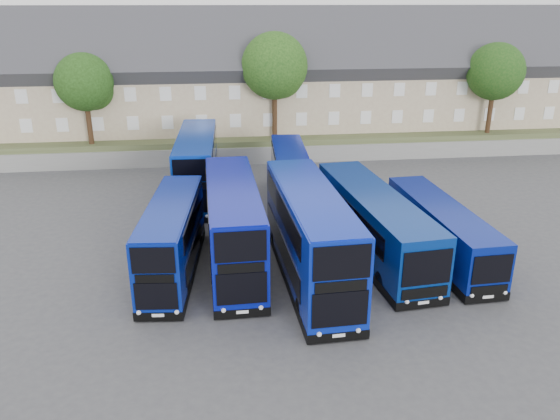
{
  "coord_description": "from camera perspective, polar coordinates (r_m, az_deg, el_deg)",
  "views": [
    {
      "loc": [
        -3.23,
        -22.69,
        13.63
      ],
      "look_at": [
        0.25,
        6.71,
        2.2
      ],
      "focal_mm": 35.0,
      "sensor_mm": 36.0,
      "label": 1
    }
  ],
  "objects": [
    {
      "name": "tree_far",
      "position": [
        63.42,
        23.69,
        14.07
      ],
      "size": [
        5.44,
        5.44,
        8.67
      ],
      "color": "#382314",
      "rests_on": "earth_bank"
    },
    {
      "name": "dd_front_mid",
      "position": [
        29.44,
        -4.9,
        -1.76
      ],
      "size": [
        2.89,
        11.48,
        4.54
      ],
      "rotation": [
        0.0,
        0.0,
        0.02
      ],
      "color": "#081398",
      "rests_on": "ground"
    },
    {
      "name": "dd_front_right",
      "position": [
        27.84,
        3.13,
        -2.87
      ],
      "size": [
        3.27,
        12.03,
        4.74
      ],
      "rotation": [
        0.0,
        0.0,
        0.05
      ],
      "color": "#0920A7",
      "rests_on": "ground"
    },
    {
      "name": "terrace_row",
      "position": [
        53.96,
        3.24,
        13.59
      ],
      "size": [
        66.0,
        10.4,
        11.2
      ],
      "color": "tan",
      "rests_on": "earth_bank"
    },
    {
      "name": "dd_rear_left",
      "position": [
        40.47,
        -8.64,
        4.51
      ],
      "size": [
        2.99,
        11.51,
        4.54
      ],
      "rotation": [
        0.0,
        0.0,
        -0.03
      ],
      "color": "#082FA0",
      "rests_on": "ground"
    },
    {
      "name": "dd_front_left",
      "position": [
        29.06,
        -11.18,
        -3.12
      ],
      "size": [
        3.12,
        9.95,
        3.89
      ],
      "rotation": [
        0.0,
        0.0,
        -0.09
      ],
      "color": "navy",
      "rests_on": "ground"
    },
    {
      "name": "tree_east",
      "position": [
        54.47,
        21.66,
        13.1
      ],
      "size": [
        5.12,
        5.12,
        8.16
      ],
      "color": "#382314",
      "rests_on": "earth_bank"
    },
    {
      "name": "tree_west",
      "position": [
        49.4,
        -19.58,
        12.28
      ],
      "size": [
        4.8,
        4.8,
        7.65
      ],
      "color": "#382314",
      "rests_on": "earth_bank"
    },
    {
      "name": "coach_east_a",
      "position": [
        31.39,
        9.75,
        -1.46
      ],
      "size": [
        4.03,
        13.23,
        3.56
      ],
      "rotation": [
        0.0,
        0.0,
        0.1
      ],
      "color": "navy",
      "rests_on": "ground"
    },
    {
      "name": "tree_mid",
      "position": [
        48.91,
        -0.41,
        14.58
      ],
      "size": [
        5.76,
        5.76,
        9.18
      ],
      "color": "#382314",
      "rests_on": "earth_bank"
    },
    {
      "name": "retaining_wall",
      "position": [
        48.54,
        -2.71,
        5.7
      ],
      "size": [
        70.0,
        0.4,
        1.5
      ],
      "primitive_type": "cube",
      "color": "slate",
      "rests_on": "ground"
    },
    {
      "name": "coach_east_b",
      "position": [
        31.96,
        16.42,
        -2.17
      ],
      "size": [
        2.84,
        11.07,
        3.0
      ],
      "rotation": [
        0.0,
        0.0,
        0.05
      ],
      "color": "navy",
      "rests_on": "ground"
    },
    {
      "name": "earth_bank",
      "position": [
        58.17,
        -3.45,
        8.53
      ],
      "size": [
        80.0,
        20.0,
        2.0
      ],
      "primitive_type": "cube",
      "color": "#48512D",
      "rests_on": "ground"
    },
    {
      "name": "dd_rear_right",
      "position": [
        38.37,
        1.08,
        3.31
      ],
      "size": [
        2.79,
        9.9,
        3.89
      ],
      "rotation": [
        0.0,
        0.0,
        -0.06
      ],
      "color": "#081293",
      "rests_on": "ground"
    },
    {
      "name": "ground",
      "position": [
        26.67,
        1.18,
        -9.64
      ],
      "size": [
        120.0,
        120.0,
        0.0
      ],
      "primitive_type": "plane",
      "color": "#404045",
      "rests_on": "ground"
    }
  ]
}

